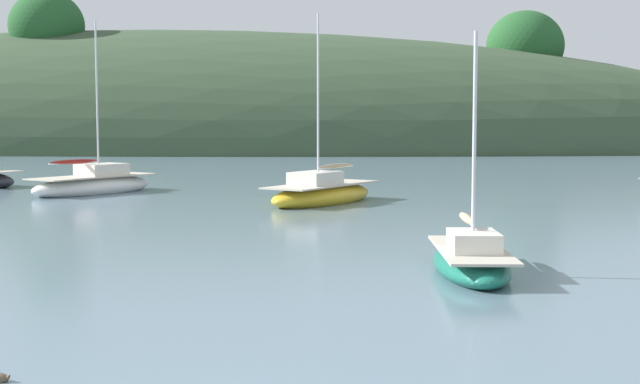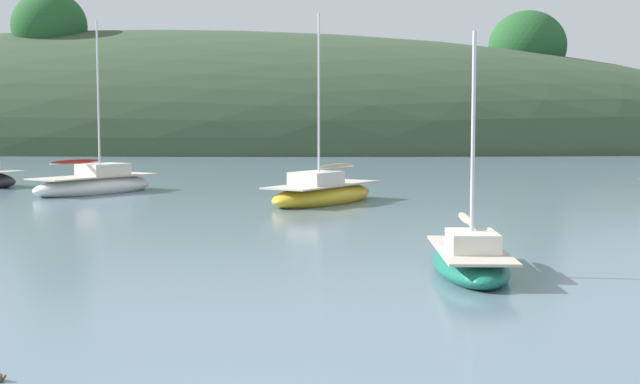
% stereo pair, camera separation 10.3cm
% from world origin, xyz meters
% --- Properties ---
extents(far_shoreline_hill, '(150.00, 36.00, 31.08)m').
position_xyz_m(far_shoreline_hill, '(-24.92, 91.07, 0.11)').
color(far_shoreline_hill, '#384C33').
rests_on(far_shoreline_hill, ground).
extents(sailboat_navy_dinghy, '(5.63, 7.21, 8.49)m').
position_xyz_m(sailboat_navy_dinghy, '(-11.63, 32.98, 0.42)').
color(sailboat_navy_dinghy, white).
rests_on(sailboat_navy_dinghy, ground).
extents(sailboat_white_near, '(1.82, 4.88, 5.71)m').
position_xyz_m(sailboat_white_near, '(3.95, 11.90, 0.32)').
color(sailboat_white_near, '#196B56').
rests_on(sailboat_white_near, ground).
extents(sailboat_red_portside, '(5.33, 7.02, 8.19)m').
position_xyz_m(sailboat_red_portside, '(-0.40, 28.62, 0.41)').
color(sailboat_red_portside, gold).
rests_on(sailboat_red_portside, ground).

